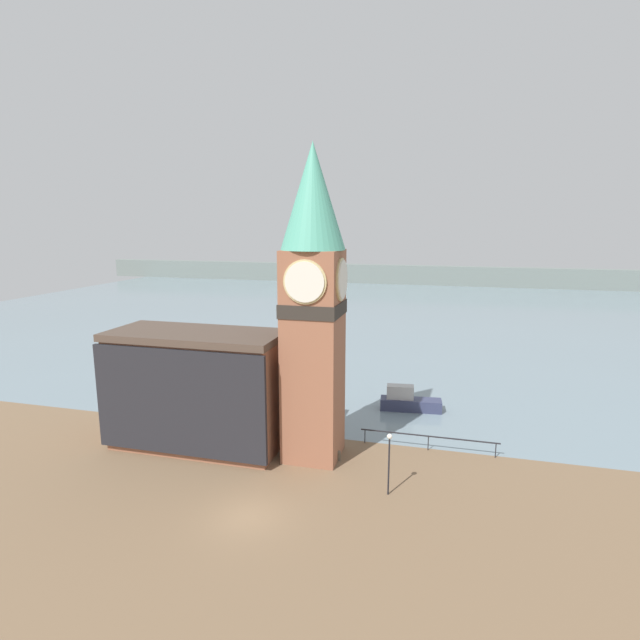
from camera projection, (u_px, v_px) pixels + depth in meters
ground_plane at (248, 517)px, 27.44m from camera, size 160.00×160.00×0.00m
water at (395, 308)px, 94.99m from camera, size 160.00×120.00×0.00m
far_shoreline at (412, 275)px, 132.48m from camera, size 180.00×3.00×5.00m
pier_railing at (428, 438)px, 35.32m from camera, size 9.69×0.08×1.09m
clock_tower at (313, 298)px, 32.59m from camera, size 4.19×4.19×20.89m
pier_building at (197, 389)px, 35.53m from camera, size 12.44×5.52×8.44m
boat_near at (408, 401)px, 43.02m from camera, size 5.30×1.97×2.17m
mooring_bollard_near at (339, 455)px, 33.90m from camera, size 0.30×0.30×0.70m
lamp_post at (389, 452)px, 29.18m from camera, size 0.32×0.32×3.84m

